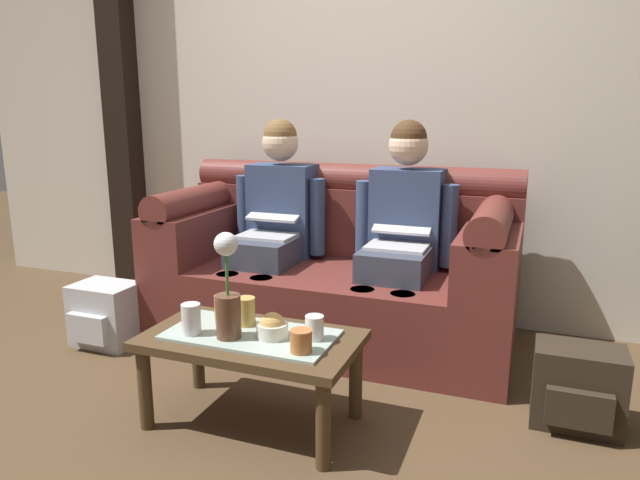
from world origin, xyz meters
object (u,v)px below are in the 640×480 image
object	(u,v)px
cup_near_left	(223,309)
backpack_right	(578,388)
person_left	(275,218)
coffee_table	(251,348)
cup_far_right	(246,311)
cup_far_center	(301,341)
cup_far_left	(191,319)
cup_near_right	(314,328)
snack_bowl	(272,327)
flower_vase	(228,294)
backpack_left	(105,315)
couch	(335,272)
person_right	(402,228)

from	to	relation	value
cup_near_left	backpack_right	xyz separation A→B (m)	(1.41, 0.39, -0.29)
person_left	coffee_table	distance (m)	1.14
cup_far_right	cup_far_center	bearing A→B (deg)	-28.41
cup_far_right	cup_near_left	bearing A→B (deg)	-169.57
person_left	cup_far_left	world-z (taller)	person_left
backpack_right	cup_near_right	bearing A→B (deg)	-157.02
person_left	cup_near_right	size ratio (longest dim) A/B	12.72
person_left	cup_far_right	xyz separation A→B (m)	(0.31, -0.95, -0.21)
snack_bowl	cup_far_right	bearing A→B (deg)	152.31
flower_vase	cup_near_left	size ratio (longest dim) A/B	3.47
person_left	cup_far_center	bearing A→B (deg)	-60.52
person_left	cup_far_right	world-z (taller)	person_left
backpack_left	backpack_right	distance (m)	2.39
person_left	cup_near_right	xyz separation A→B (m)	(0.64, -0.99, -0.22)
cup_near_right	cup_far_left	world-z (taller)	cup_far_left
flower_vase	couch	bearing A→B (deg)	86.87
coffee_table	cup_near_right	bearing A→B (deg)	7.31
snack_bowl	cup_far_center	distance (m)	0.18
couch	cup_near_right	size ratio (longest dim) A/B	20.41
coffee_table	backpack_left	world-z (taller)	coffee_table
backpack_right	cup_far_center	bearing A→B (deg)	-151.04
person_right	cup_far_center	xyz separation A→B (m)	(-0.11, -1.12, -0.22)
person_right	backpack_right	size ratio (longest dim) A/B	3.50
snack_bowl	backpack_left	bearing A→B (deg)	159.82
backpack_right	person_left	bearing A→B (deg)	160.56
couch	cup_near_left	xyz separation A→B (m)	(-0.16, -0.97, 0.08)
cup_near_right	backpack_left	size ratio (longest dim) A/B	0.28
flower_vase	cup_far_center	distance (m)	0.35
cup_near_right	cup_far_center	bearing A→B (deg)	-91.09
cup_near_right	person_left	bearing A→B (deg)	122.68
cup_far_left	backpack_left	xyz separation A→B (m)	(-0.92, 0.54, -0.29)
person_right	cup_near_right	bearing A→B (deg)	-96.43
cup_far_right	backpack_right	xyz separation A→B (m)	(1.31, 0.37, -0.29)
flower_vase	backpack_right	xyz separation A→B (m)	(1.31, 0.52, -0.41)
snack_bowl	cup_far_right	size ratio (longest dim) A/B	1.06
cup_near_right	cup_far_center	xyz separation A→B (m)	(-0.00, -0.13, -0.01)
couch	person_left	bearing A→B (deg)	-179.65
cup_near_right	backpack_right	world-z (taller)	cup_near_right
cup_far_center	backpack_left	world-z (taller)	cup_far_center
cup_far_left	backpack_right	bearing A→B (deg)	20.25
cup_near_left	backpack_right	size ratio (longest dim) A/B	0.35
person_left	backpack_right	size ratio (longest dim) A/B	3.50
cup_near_right	backpack_right	distance (m)	1.11
cup_near_right	cup_far_right	size ratio (longest dim) A/B	0.81
coffee_table	flower_vase	xyz separation A→B (m)	(-0.06, -0.07, 0.24)
person_left	backpack_right	distance (m)	1.79
cup_near_left	cup_far_left	world-z (taller)	cup_far_left
person_right	cup_far_center	size ratio (longest dim) A/B	14.33
person_right	cup_far_right	bearing A→B (deg)	-114.61
snack_bowl	cup_near_right	size ratio (longest dim) A/B	1.31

